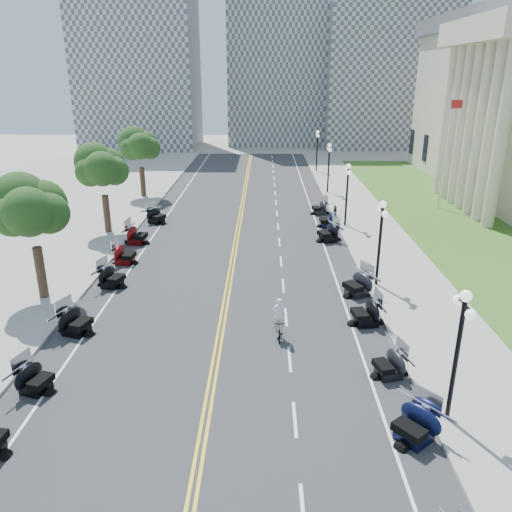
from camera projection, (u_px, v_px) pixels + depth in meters
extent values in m
plane|color=gray|center=(223.00, 317.00, 25.43)|extent=(160.00, 160.00, 0.00)
cube|color=#333335|center=(234.00, 251.00, 34.82)|extent=(16.00, 90.00, 0.01)
cube|color=yellow|center=(233.00, 251.00, 34.82)|extent=(0.12, 90.00, 0.00)
cube|color=yellow|center=(236.00, 251.00, 34.81)|extent=(0.12, 90.00, 0.00)
cube|color=white|center=(326.00, 251.00, 34.71)|extent=(0.12, 90.00, 0.00)
cube|color=white|center=(143.00, 250.00, 34.91)|extent=(0.12, 90.00, 0.00)
cube|color=white|center=(303.00, 511.00, 14.11)|extent=(0.12, 2.00, 0.00)
cube|color=white|center=(295.00, 419.00, 17.87)|extent=(0.12, 2.00, 0.00)
cube|color=white|center=(290.00, 359.00, 21.62)|extent=(0.12, 2.00, 0.00)
cube|color=white|center=(286.00, 317.00, 25.38)|extent=(0.12, 2.00, 0.00)
cube|color=white|center=(283.00, 285.00, 29.13)|extent=(0.12, 2.00, 0.00)
cube|color=white|center=(281.00, 261.00, 32.89)|extent=(0.12, 2.00, 0.00)
cube|color=white|center=(279.00, 242.00, 36.64)|extent=(0.12, 2.00, 0.00)
cube|color=white|center=(278.00, 226.00, 40.40)|extent=(0.12, 2.00, 0.00)
cube|color=white|center=(277.00, 213.00, 44.15)|extent=(0.12, 2.00, 0.00)
cube|color=white|center=(276.00, 202.00, 47.91)|extent=(0.12, 2.00, 0.00)
cube|color=white|center=(275.00, 193.00, 51.66)|extent=(0.12, 2.00, 0.00)
cube|color=white|center=(274.00, 185.00, 55.42)|extent=(0.12, 2.00, 0.00)
cube|color=white|center=(274.00, 178.00, 59.17)|extent=(0.12, 2.00, 0.00)
cube|color=white|center=(273.00, 172.00, 62.93)|extent=(0.12, 2.00, 0.00)
cube|color=white|center=(273.00, 166.00, 66.68)|extent=(0.12, 2.00, 0.00)
cube|color=white|center=(272.00, 161.00, 70.44)|extent=(0.12, 2.00, 0.00)
cube|color=white|center=(272.00, 157.00, 74.19)|extent=(0.12, 2.00, 0.00)
cube|color=#9E9991|center=(385.00, 251.00, 34.63)|extent=(5.00, 90.00, 0.15)
cube|color=#9E9991|center=(85.00, 249.00, 34.95)|extent=(5.00, 90.00, 0.15)
cube|color=#356023|center=(447.00, 220.00, 42.04)|extent=(9.00, 60.00, 0.10)
cube|color=gray|center=(139.00, 65.00, 79.44)|extent=(18.00, 14.00, 26.00)
cube|color=gray|center=(276.00, 52.00, 84.05)|extent=(16.00, 12.00, 30.00)
cube|color=gray|center=(385.00, 78.00, 82.33)|extent=(20.00, 14.00, 22.00)
imported|color=#A51414|center=(279.00, 328.00, 23.23)|extent=(0.51, 1.64, 0.98)
imported|color=white|center=(279.00, 303.00, 22.77)|extent=(0.61, 0.40, 1.69)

